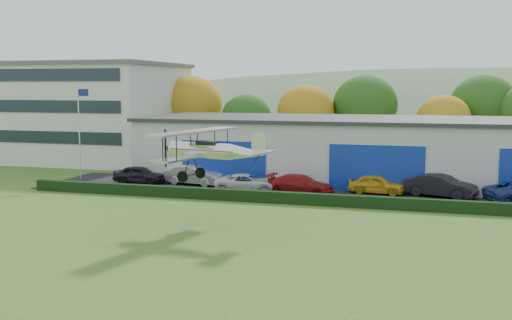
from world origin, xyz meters
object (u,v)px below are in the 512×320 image
(car_0, at_px, (139,175))
(car_2, at_px, (247,183))
(office_block, at_px, (81,111))
(biplane, at_px, (209,149))
(flagpole, at_px, (80,123))
(car_5, at_px, (441,186))
(hangar, at_px, (383,150))
(car_3, at_px, (301,185))
(car_4, at_px, (377,184))
(car_1, at_px, (195,175))

(car_0, xyz_separation_m, car_2, (9.61, -1.41, -0.05))
(office_block, bearing_deg, biplane, -47.04)
(flagpole, xyz_separation_m, car_5, (29.49, -0.66, -3.91))
(hangar, bearing_deg, car_3, -121.88)
(flagpole, bearing_deg, car_5, -1.29)
(car_3, bearing_deg, car_0, 91.88)
(office_block, xyz_separation_m, car_5, (37.61, -13.66, -4.34))
(hangar, distance_m, office_block, 33.84)
(car_2, xyz_separation_m, car_4, (9.42, 1.95, 0.03))
(car_1, height_order, car_2, car_1)
(car_0, height_order, car_3, same)
(office_block, height_order, car_2, office_block)
(office_block, distance_m, car_2, 28.61)
(car_0, relative_size, biplane, 0.56)
(flagpole, relative_size, car_5, 1.60)
(hangar, distance_m, car_4, 6.72)
(hangar, bearing_deg, office_block, 167.99)
(car_2, bearing_deg, car_1, 57.24)
(flagpole, xyz_separation_m, car_4, (24.99, -0.46, -4.04))
(car_0, distance_m, car_2, 9.71)
(biplane, bearing_deg, car_1, 127.25)
(hangar, relative_size, biplane, 5.31)
(car_2, bearing_deg, car_0, 70.67)
(car_4, bearing_deg, car_2, 107.78)
(flagpole, bearing_deg, office_block, 121.97)
(car_0, relative_size, car_2, 0.88)
(car_0, relative_size, car_3, 0.85)
(car_5, height_order, biplane, biplane)
(flagpole, xyz_separation_m, car_0, (5.96, -1.00, -4.01))
(car_2, bearing_deg, office_block, 45.99)
(car_1, xyz_separation_m, car_3, (9.11, -1.95, -0.08))
(car_1, relative_size, car_3, 0.98)
(hangar, height_order, car_5, hangar)
(car_4, relative_size, biplane, 0.54)
(car_1, distance_m, car_3, 9.32)
(car_1, distance_m, car_2, 5.38)
(hangar, relative_size, car_1, 8.31)
(car_4, height_order, car_5, car_5)
(hangar, xyz_separation_m, car_1, (-14.31, -6.39, -1.80))
(car_1, relative_size, car_5, 0.98)
(office_block, height_order, car_0, office_block)
(car_0, height_order, car_5, car_5)
(car_0, bearing_deg, car_5, -91.41)
(hangar, distance_m, biplane, 21.41)
(car_4, bearing_deg, hangar, 7.06)
(hangar, distance_m, car_3, 10.01)
(biplane, bearing_deg, car_3, 88.09)
(car_1, height_order, car_3, car_1)
(hangar, xyz_separation_m, car_0, (-18.92, -6.98, -1.88))
(office_block, height_order, car_3, office_block)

